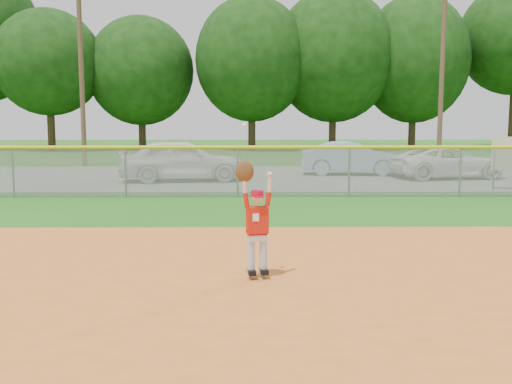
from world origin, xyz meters
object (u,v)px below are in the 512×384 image
car_blue (352,158)px  car_white_b (448,163)px  car_white_a (182,160)px  ballplayer (255,218)px

car_blue → car_white_b: (3.53, -1.54, -0.08)m
car_white_a → ballplayer: size_ratio=2.15×
ballplayer → car_blue: bearing=75.1°
car_white_b → car_blue: bearing=55.7°
car_white_a → car_blue: (6.78, 2.41, -0.10)m
ballplayer → car_white_b: bearing=61.5°
car_white_a → car_white_b: size_ratio=1.05×
car_white_a → car_blue: size_ratio=1.11×
car_blue → ballplayer: ballplayer is taller
car_blue → ballplayer: bearing=170.3°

